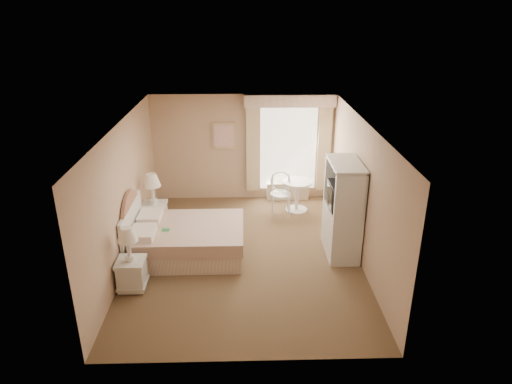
{
  "coord_description": "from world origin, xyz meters",
  "views": [
    {
      "loc": [
        0.01,
        -7.45,
        4.36
      ],
      "look_at": [
        0.23,
        0.3,
        1.15
      ],
      "focal_mm": 32.0,
      "sensor_mm": 36.0,
      "label": 1
    }
  ],
  "objects_px": {
    "bed": "(183,239)",
    "nightstand_near": "(131,266)",
    "cafe_chair": "(281,190)",
    "nightstand_far": "(154,209)",
    "armoire": "(342,216)",
    "round_table": "(297,191)"
  },
  "relations": [
    {
      "from": "round_table",
      "to": "cafe_chair",
      "type": "relative_size",
      "value": 0.74
    },
    {
      "from": "bed",
      "to": "cafe_chair",
      "type": "xyz_separation_m",
      "value": [
        1.94,
        1.78,
        0.22
      ]
    },
    {
      "from": "bed",
      "to": "nightstand_near",
      "type": "xyz_separation_m",
      "value": [
        -0.71,
        -1.08,
        0.08
      ]
    },
    {
      "from": "nightstand_far",
      "to": "round_table",
      "type": "xyz_separation_m",
      "value": [
        3.04,
        0.86,
        0.02
      ]
    },
    {
      "from": "round_table",
      "to": "nightstand_far",
      "type": "bearing_deg",
      "value": -164.2
    },
    {
      "from": "nightstand_near",
      "to": "nightstand_far",
      "type": "bearing_deg",
      "value": 90.0
    },
    {
      "from": "cafe_chair",
      "to": "armoire",
      "type": "height_order",
      "value": "armoire"
    },
    {
      "from": "bed",
      "to": "nightstand_far",
      "type": "height_order",
      "value": "bed"
    },
    {
      "from": "cafe_chair",
      "to": "armoire",
      "type": "relative_size",
      "value": 0.53
    },
    {
      "from": "cafe_chair",
      "to": "armoire",
      "type": "bearing_deg",
      "value": -60.28
    },
    {
      "from": "bed",
      "to": "nightstand_far",
      "type": "distance_m",
      "value": 1.28
    },
    {
      "from": "armoire",
      "to": "nightstand_far",
      "type": "bearing_deg",
      "value": 163.98
    },
    {
      "from": "nightstand_far",
      "to": "cafe_chair",
      "type": "distance_m",
      "value": 2.76
    },
    {
      "from": "nightstand_near",
      "to": "cafe_chair",
      "type": "xyz_separation_m",
      "value": [
        2.66,
        2.86,
        0.14
      ]
    },
    {
      "from": "cafe_chair",
      "to": "round_table",
      "type": "bearing_deg",
      "value": 20.31
    },
    {
      "from": "bed",
      "to": "nightstand_near",
      "type": "bearing_deg",
      "value": -123.37
    },
    {
      "from": "bed",
      "to": "round_table",
      "type": "relative_size",
      "value": 2.91
    },
    {
      "from": "nightstand_far",
      "to": "round_table",
      "type": "relative_size",
      "value": 1.7
    },
    {
      "from": "nightstand_far",
      "to": "armoire",
      "type": "height_order",
      "value": "armoire"
    },
    {
      "from": "nightstand_far",
      "to": "armoire",
      "type": "distance_m",
      "value": 3.81
    },
    {
      "from": "bed",
      "to": "armoire",
      "type": "bearing_deg",
      "value": 0.13
    },
    {
      "from": "nightstand_far",
      "to": "bed",
      "type": "bearing_deg",
      "value": -55.92
    }
  ]
}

